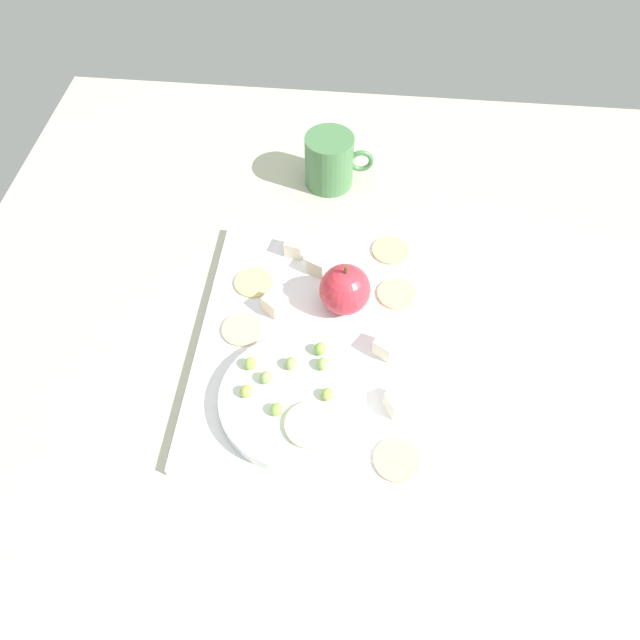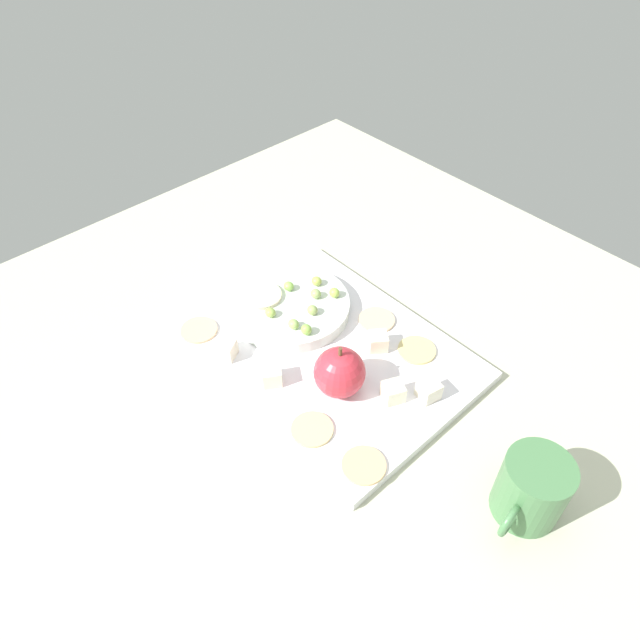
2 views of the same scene
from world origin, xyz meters
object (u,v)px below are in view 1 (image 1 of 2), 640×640
apple_whole (345,289)px  cup (330,161)px  cracker_0 (242,329)px  apple_slice_0 (310,425)px  cheese_cube_1 (275,304)px  cracker_3 (397,460)px  cracker_2 (391,250)px  grape_6 (277,409)px  platter (310,343)px  cheese_cube_3 (319,264)px  grape_4 (250,363)px  cheese_cube_0 (386,346)px  grape_3 (327,394)px  grape_0 (320,364)px  grape_2 (320,349)px  cheese_cube_2 (398,403)px  serving_dish (293,400)px  cracker_4 (397,294)px  cheese_cube_4 (295,247)px  grape_7 (291,363)px  grape_5 (266,377)px  cracker_1 (254,282)px  grape_1 (246,391)px

apple_whole → cup: cup is taller
cracker_0 → apple_slice_0: (13.88, 10.55, 2.10)cm
cheese_cube_1 → cracker_3: size_ratio=0.48×
cracker_2 → grape_6: (28.41, -12.55, 2.49)cm
platter → cheese_cube_3: bearing=-179.8°
grape_4 → cup: (-38.25, 6.30, 0.09)cm
cheese_cube_0 → grape_3: bearing=-38.8°
cheese_cube_0 → grape_0: 9.17cm
cheese_cube_1 → cheese_cube_3: (-7.57, 5.11, 0.00)cm
grape_2 → cheese_cube_3: bearing=-173.5°
cheese_cube_2 → grape_4: bearing=-98.9°
cracker_0 → cheese_cube_0: bearing=85.4°
cheese_cube_3 → grape_4: 19.22cm
apple_whole → cracker_0: size_ratio=1.27×
grape_2 → serving_dish: bearing=-22.4°
cracker_2 → cheese_cube_1: bearing=-51.3°
serving_dish → grape_6: size_ratio=10.62×
apple_whole → cracker_4: (-2.48, 7.08, -3.21)cm
apple_whole → serving_dish: bearing=-17.9°
cheese_cube_3 → cheese_cube_1: bearing=-34.0°
cheese_cube_3 → cheese_cube_4: size_ratio=1.00×
grape_4 → grape_6: bearing=34.8°
cheese_cube_0 → cheese_cube_4: bearing=-139.3°
cracker_0 → grape_7: 9.90cm
cheese_cube_0 → cracker_2: (-17.47, 0.12, -1.10)cm
cracker_3 → grape_2: grape_2 is taller
cheese_cube_1 → cracker_3: (20.02, 16.85, -1.10)cm
cracker_2 → cracker_3: same height
cheese_cube_3 → grape_5: size_ratio=1.56×
cracker_2 → cracker_4: size_ratio=1.00×
cracker_3 → grape_7: (-10.10, -13.36, 2.51)cm
cheese_cube_2 → cracker_1: bearing=-130.7°
cracker_0 → grape_5: size_ratio=3.24×
cracker_4 → cheese_cube_3: bearing=-107.1°
cheese_cube_4 → grape_1: 24.95cm
cheese_cube_3 → grape_5: 20.28cm
serving_dish → grape_7: 4.47cm
platter → grape_2: 4.92cm
platter → serving_dish: 9.71cm
cracker_0 → cracker_1: 8.05cm
grape_5 → platter: bearing=150.2°
cracker_3 → grape_3: size_ratio=3.24×
grape_0 → serving_dish: bearing=-33.5°
serving_dish → grape_0: grape_0 is taller
cheese_cube_1 → grape_5: grape_5 is taller
cheese_cube_1 → cup: (-27.80, 4.88, 1.54)cm
cracker_4 → grape_3: size_ratio=3.24×
serving_dish → grape_6: bearing=-33.8°
cheese_cube_2 → grape_3: (0.40, -8.43, 1.37)cm
serving_dish → grape_3: bearing=94.1°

